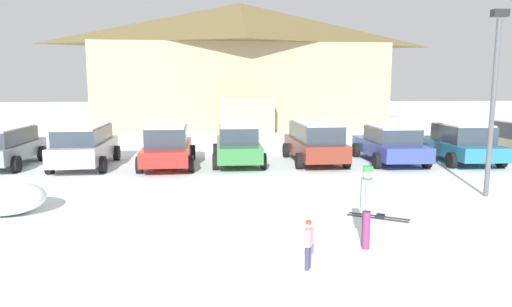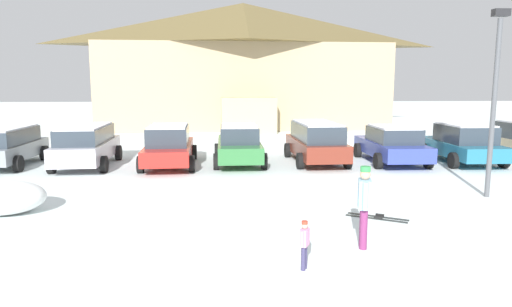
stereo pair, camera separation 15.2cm
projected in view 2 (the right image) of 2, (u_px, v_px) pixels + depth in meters
ski_lodge at (243, 65)px, 34.15m from camera, size 21.47×10.09×9.16m
parked_grey_wagon at (6, 145)px, 18.17m from camera, size 2.25×4.41×1.57m
parked_silver_wagon at (87, 144)px, 18.12m from camera, size 2.28×4.77×1.66m
parked_red_sedan at (169, 145)px, 18.24m from camera, size 2.28×4.86×1.66m
parked_green_coupe at (239, 144)px, 18.86m from camera, size 2.13×4.80×1.63m
parked_maroon_van at (316, 141)px, 19.04m from camera, size 2.27×4.77×1.71m
parked_blue_hatchback at (392, 144)px, 19.01m from camera, size 2.23×4.63×1.56m
parked_teal_hatchback at (463, 143)px, 19.03m from camera, size 2.27×4.50×1.64m
skier_child_in_pink_snowsuit at (304, 242)px, 8.07m from camera, size 0.21×0.30×0.89m
skier_adult_in_blue_parka at (364, 202)px, 9.09m from camera, size 0.32×0.61×1.67m
pair_of_skis at (377, 217)px, 11.24m from camera, size 1.45×0.99×0.08m
lamp_post at (495, 93)px, 12.92m from camera, size 0.44×0.24×5.32m
plowed_snow_pile at (4, 197)px, 11.60m from camera, size 2.06×1.64×0.83m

